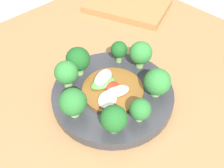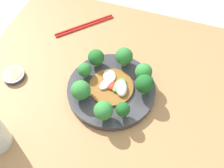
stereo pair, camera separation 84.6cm
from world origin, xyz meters
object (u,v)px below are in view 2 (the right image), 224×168
at_px(broccoli_southwest, 144,72).
at_px(broccoli_southeast, 96,58).
at_px(sauce_dish, 14,75).
at_px(broccoli_west, 144,84).
at_px(broccoli_east, 85,70).
at_px(broccoli_south, 124,56).
at_px(broccoli_northeast, 81,90).
at_px(broccoli_northwest, 123,110).
at_px(broccoli_north, 103,111).
at_px(chopsticks, 85,26).
at_px(plate, 112,90).
at_px(stirfry_center, 114,86).

height_order(broccoli_southwest, broccoli_southeast, broccoli_southwest).
bearing_deg(sauce_dish, broccoli_west, -171.23).
bearing_deg(broccoli_southwest, broccoli_southeast, -3.59).
bearing_deg(broccoli_east, broccoli_south, -139.61).
distance_m(broccoli_northeast, broccoli_east, 0.08).
xyz_separation_m(broccoli_east, broccoli_northwest, (-0.15, 0.10, 0.00)).
bearing_deg(broccoli_north, broccoli_southwest, -112.72).
xyz_separation_m(broccoli_south, chopsticks, (0.20, -0.14, -0.06)).
bearing_deg(broccoli_southwest, broccoli_south, -28.73).
height_order(plate, broccoli_east, broccoli_east).
distance_m(broccoli_northeast, chopsticks, 0.33).
height_order(broccoli_southeast, sauce_dish, broccoli_southeast).
xyz_separation_m(broccoli_southwest, chopsticks, (0.27, -0.18, -0.06)).
bearing_deg(sauce_dish, broccoli_northeast, 176.96).
bearing_deg(sauce_dish, broccoli_east, -164.25).
bearing_deg(broccoli_north, plate, -83.99).
height_order(broccoli_east, stirfry_center, broccoli_east).
distance_m(broccoli_north, sauce_dish, 0.34).
xyz_separation_m(broccoli_east, broccoli_southeast, (-0.02, -0.05, 0.00)).
xyz_separation_m(broccoli_west, broccoli_north, (0.08, 0.12, -0.00)).
xyz_separation_m(broccoli_northwest, stirfry_center, (0.05, -0.08, -0.03)).
bearing_deg(chopsticks, broccoli_north, 120.23).
height_order(broccoli_southeast, stirfry_center, broccoli_southeast).
xyz_separation_m(broccoli_south, stirfry_center, (0.00, 0.10, -0.03)).
bearing_deg(broccoli_northeast, stirfry_center, -140.76).
height_order(broccoli_north, stirfry_center, broccoli_north).
relative_size(broccoli_west, broccoli_north, 1.03).
distance_m(broccoli_northeast, broccoli_southeast, 0.13).
relative_size(plate, broccoli_west, 3.83).
distance_m(broccoli_northwest, stirfry_center, 0.10).
bearing_deg(broccoli_northwest, broccoli_south, -73.67).
height_order(broccoli_northeast, sauce_dish, broccoli_northeast).
bearing_deg(broccoli_east, sauce_dish, 15.75).
bearing_deg(broccoli_west, broccoli_east, 0.08).
relative_size(broccoli_west, broccoli_southeast, 1.15).
height_order(broccoli_southwest, chopsticks, broccoli_southwest).
xyz_separation_m(plate, broccoli_west, (-0.09, -0.02, 0.05)).
height_order(broccoli_southwest, stirfry_center, broccoli_southwest).
bearing_deg(stirfry_center, broccoli_north, 93.41).
distance_m(broccoli_southwest, stirfry_center, 0.10).
height_order(broccoli_west, stirfry_center, broccoli_west).
xyz_separation_m(plate, broccoli_southeast, (0.08, -0.07, 0.05)).
xyz_separation_m(broccoli_southeast, chopsticks, (0.11, -0.17, -0.05)).
bearing_deg(chopsticks, broccoli_northwest, 127.65).
distance_m(broccoli_northeast, broccoli_west, 0.18).
height_order(broccoli_northeast, broccoli_south, same).
xyz_separation_m(broccoli_southwest, sauce_dish, (0.40, 0.11, -0.05)).
bearing_deg(broccoli_northwest, broccoli_southeast, -47.98).
relative_size(broccoli_northeast, broccoli_west, 0.94).
distance_m(broccoli_northwest, chopsticks, 0.41).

